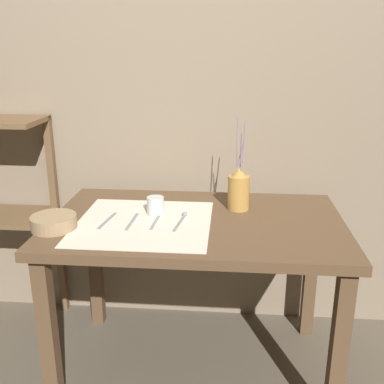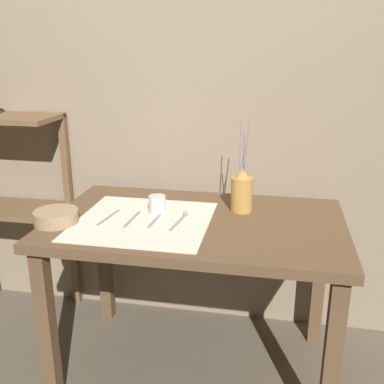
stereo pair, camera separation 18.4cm
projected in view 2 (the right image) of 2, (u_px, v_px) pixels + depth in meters
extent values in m
plane|color=brown|center=(196.00, 366.00, 2.11)|extent=(12.00, 12.00, 0.00)
cube|color=gray|center=(214.00, 96.00, 2.19)|extent=(7.00, 0.06, 2.40)
cube|color=brown|center=(196.00, 224.00, 1.89)|extent=(1.23, 0.75, 0.04)
cube|color=brown|center=(47.00, 328.00, 1.81)|extent=(0.06, 0.06, 0.70)
cube|color=brown|center=(332.00, 363.00, 1.61)|extent=(0.06, 0.06, 0.70)
cube|color=brown|center=(105.00, 259.00, 2.40)|extent=(0.06, 0.06, 0.70)
cube|color=brown|center=(319.00, 278.00, 2.20)|extent=(0.06, 0.06, 0.70)
cube|color=brown|center=(0.00, 118.00, 2.23)|extent=(0.57, 0.29, 0.02)
cube|color=brown|center=(12.00, 209.00, 2.38)|extent=(0.57, 0.29, 0.02)
cube|color=brown|center=(70.00, 214.00, 2.47)|extent=(0.04, 0.04, 1.10)
cube|color=beige|center=(143.00, 221.00, 1.86)|extent=(0.55, 0.54, 0.00)
cylinder|color=#B7843D|center=(242.00, 194.00, 1.96)|extent=(0.10, 0.10, 0.15)
cone|color=#B7843D|center=(243.00, 174.00, 1.93)|extent=(0.07, 0.07, 0.04)
cylinder|color=slate|center=(244.00, 155.00, 1.91)|extent=(0.03, 0.01, 0.12)
cylinder|color=slate|center=(247.00, 146.00, 1.89)|extent=(0.01, 0.05, 0.20)
cylinder|color=slate|center=(240.00, 144.00, 1.89)|extent=(0.01, 0.03, 0.22)
cylinder|color=slate|center=(244.00, 152.00, 1.89)|extent=(0.00, 0.04, 0.16)
cylinder|color=#9E7F5B|center=(56.00, 217.00, 1.83)|extent=(0.18, 0.18, 0.05)
cylinder|color=silver|center=(157.00, 204.00, 1.94)|extent=(0.07, 0.07, 0.08)
cube|color=gray|center=(109.00, 217.00, 1.89)|extent=(0.04, 0.18, 0.00)
cube|color=gray|center=(132.00, 219.00, 1.87)|extent=(0.02, 0.18, 0.00)
cube|color=gray|center=(155.00, 220.00, 1.87)|extent=(0.02, 0.18, 0.00)
sphere|color=gray|center=(162.00, 212.00, 1.95)|extent=(0.02, 0.02, 0.02)
cube|color=gray|center=(178.00, 222.00, 1.84)|extent=(0.04, 0.18, 0.00)
sphere|color=gray|center=(186.00, 214.00, 1.92)|extent=(0.02, 0.02, 0.02)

